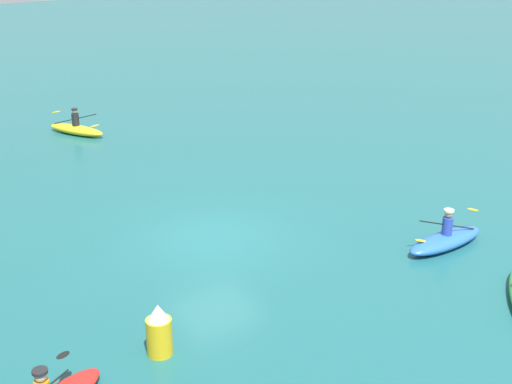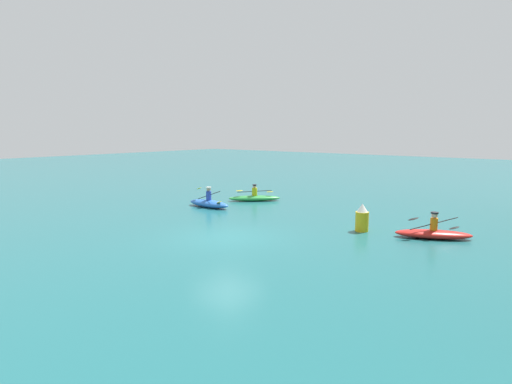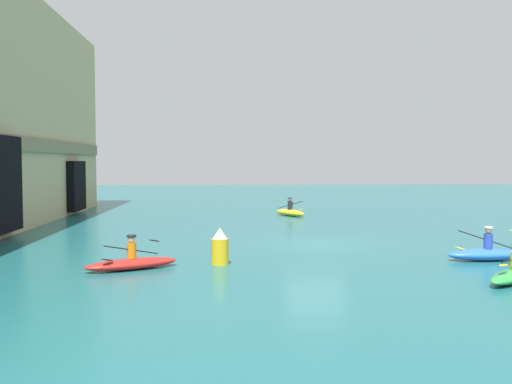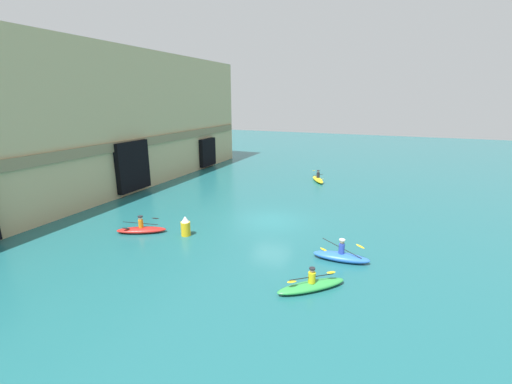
{
  "view_description": "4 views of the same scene",
  "coord_description": "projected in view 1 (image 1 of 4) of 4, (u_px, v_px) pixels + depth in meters",
  "views": [
    {
      "loc": [
        -16.42,
        9.38,
        9.0
      ],
      "look_at": [
        -1.94,
        -0.2,
        2.08
      ],
      "focal_mm": 50.0,
      "sensor_mm": 36.0,
      "label": 1
    },
    {
      "loc": [
        11.66,
        10.86,
        4.28
      ],
      "look_at": [
        -0.84,
        0.84,
        1.84
      ],
      "focal_mm": 28.0,
      "sensor_mm": 36.0,
      "label": 2
    },
    {
      "loc": [
        -22.95,
        3.76,
        3.37
      ],
      "look_at": [
        0.4,
        2.44,
        2.13
      ],
      "focal_mm": 40.0,
      "sensor_mm": 36.0,
      "label": 3
    },
    {
      "loc": [
        -20.39,
        -7.37,
        8.0
      ],
      "look_at": [
        -0.11,
        1.1,
        1.92
      ],
      "focal_mm": 24.0,
      "sensor_mm": 36.0,
      "label": 4
    }
  ],
  "objects": [
    {
      "name": "ground_plane",
      "position": [
        214.0,
        239.0,
        20.86
      ],
      "size": [
        120.0,
        120.0,
        0.0
      ],
      "primitive_type": "plane",
      "color": "#1E6066"
    },
    {
      "name": "marker_buoy",
      "position": [
        159.0,
        331.0,
        15.28
      ],
      "size": [
        0.57,
        0.57,
        1.21
      ],
      "color": "yellow",
      "rests_on": "ground"
    },
    {
      "name": "kayak_yellow",
      "position": [
        76.0,
        129.0,
        30.43
      ],
      "size": [
        2.8,
        1.94,
        1.14
      ],
      "rotation": [
        0.0,
        0.0,
        0.5
      ],
      "color": "yellow",
      "rests_on": "ground"
    },
    {
      "name": "kayak_blue",
      "position": [
        446.0,
        239.0,
        20.27
      ],
      "size": [
        0.95,
        2.86,
        1.16
      ],
      "rotation": [
        0.0,
        0.0,
        4.76
      ],
      "color": "blue",
      "rests_on": "ground"
    }
  ]
}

